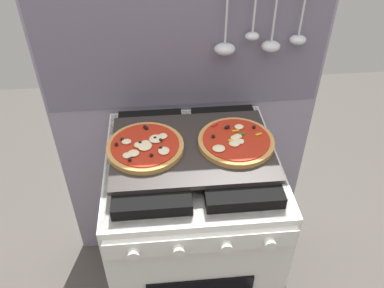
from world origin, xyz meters
name	(u,v)px	position (x,y,z in m)	size (l,w,h in m)	color
kitchen_backsplash	(185,119)	(0.00, 0.33, 0.79)	(1.10, 0.09, 1.55)	gray
stove	(192,234)	(0.00, 0.00, 0.45)	(0.60, 0.64, 0.90)	white
baking_tray	(192,148)	(0.00, 0.00, 0.91)	(0.54, 0.38, 0.02)	#2D2826
pizza_left	(145,147)	(-0.16, 0.00, 0.93)	(0.26, 0.26, 0.03)	#C18947
pizza_right	(236,141)	(0.15, 0.00, 0.93)	(0.26, 0.26, 0.03)	#C18947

